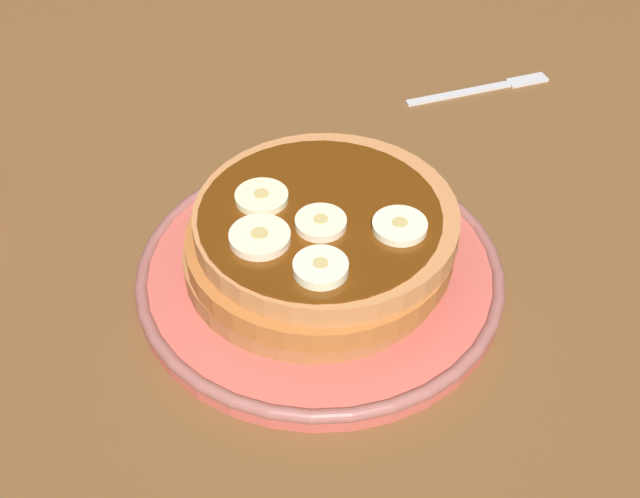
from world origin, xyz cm
name	(u,v)px	position (x,y,z in cm)	size (l,w,h in cm)	color
ground_plane	(320,297)	(0.00, 0.00, -1.50)	(140.00, 140.00, 3.00)	brown
plate	(320,272)	(0.00, 0.00, 0.79)	(23.42, 23.42, 1.46)	#CC594C
pancake_stack	(319,238)	(-0.16, -0.30, 3.49)	(17.06, 16.86, 4.61)	#A66738
banana_slice_0	(321,224)	(0.77, 0.90, 6.00)	(3.06, 3.06, 0.74)	#F4E3BB
banana_slice_1	(260,238)	(4.21, -0.54, 6.02)	(3.58, 3.58, 0.77)	#F7E0BA
banana_slice_2	(262,198)	(1.80, -3.29, 5.97)	(3.27, 3.27, 0.69)	#F6F0B4
banana_slice_3	(400,227)	(-2.45, 4.21, 5.99)	(3.26, 3.26, 0.71)	#F3EBC3
banana_slice_4	(321,268)	(3.34, 3.69, 6.05)	(3.11, 3.11, 0.85)	#F0F1C5
fork	(487,87)	(-25.84, -7.22, 0.25)	(12.29, 6.14, 0.50)	silver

